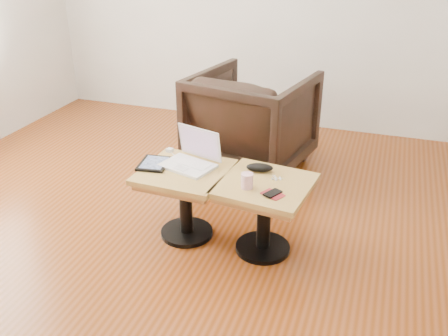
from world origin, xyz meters
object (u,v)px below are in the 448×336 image
(laptop, at_px, (192,158))
(armchair, at_px, (252,121))
(striped_cup, at_px, (247,181))
(side_table_right, at_px, (265,200))
(side_table_left, at_px, (185,186))

(laptop, xyz_separation_m, armchair, (0.09, 1.02, -0.11))
(striped_cup, distance_m, armchair, 1.24)
(side_table_right, xyz_separation_m, striped_cup, (-0.08, -0.09, 0.16))
(side_table_left, bearing_deg, side_table_right, 2.00)
(side_table_right, relative_size, armchair, 0.65)
(side_table_left, xyz_separation_m, side_table_right, (0.50, -0.01, 0.00))
(armchair, bearing_deg, side_table_left, 96.42)
(side_table_right, bearing_deg, side_table_left, -173.90)
(striped_cup, bearing_deg, armchair, 104.58)
(side_table_left, xyz_separation_m, armchair, (0.11, 1.10, 0.05))
(side_table_right, bearing_deg, striped_cup, -125.04)
(striped_cup, bearing_deg, laptop, 156.41)
(side_table_left, relative_size, laptop, 1.44)
(side_table_left, height_order, laptop, laptop)
(side_table_left, distance_m, striped_cup, 0.45)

